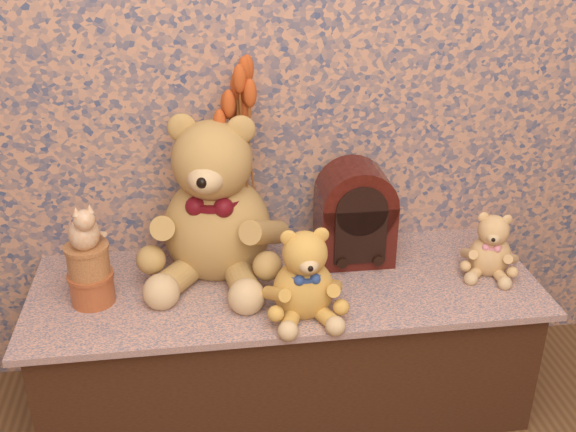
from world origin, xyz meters
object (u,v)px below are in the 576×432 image
(ceramic_vase, at_px, (243,233))
(cat_figurine, at_px, (83,224))
(teddy_small, at_px, (492,241))
(teddy_medium, at_px, (304,268))
(teddy_large, at_px, (215,189))
(cathedral_radio, at_px, (355,213))
(biscuit_tin_lower, at_px, (92,288))

(ceramic_vase, bearing_deg, cat_figurine, -159.14)
(ceramic_vase, relative_size, cat_figurine, 1.46)
(teddy_small, xyz_separation_m, cat_figurine, (-1.15, -0.01, 0.14))
(teddy_medium, relative_size, cat_figurine, 2.02)
(teddy_small, relative_size, ceramic_vase, 1.06)
(teddy_medium, bearing_deg, cat_figurine, 165.16)
(teddy_large, height_order, teddy_small, teddy_large)
(cat_figurine, bearing_deg, ceramic_vase, 0.27)
(teddy_small, relative_size, cat_figurine, 1.54)
(teddy_medium, distance_m, cathedral_radio, 0.33)
(teddy_small, bearing_deg, cat_figurine, -156.71)
(teddy_medium, bearing_deg, teddy_small, 10.93)
(teddy_small, distance_m, cathedral_radio, 0.41)
(teddy_large, height_order, biscuit_tin_lower, teddy_large)
(teddy_large, distance_m, teddy_medium, 0.36)
(teddy_small, distance_m, ceramic_vase, 0.74)
(teddy_medium, xyz_separation_m, teddy_small, (0.58, 0.13, -0.03))
(biscuit_tin_lower, bearing_deg, teddy_large, 21.05)
(cathedral_radio, bearing_deg, teddy_medium, -125.92)
(cathedral_radio, relative_size, cat_figurine, 2.31)
(teddy_medium, relative_size, ceramic_vase, 1.39)
(cathedral_radio, bearing_deg, teddy_small, -18.93)
(teddy_large, distance_m, cathedral_radio, 0.43)
(teddy_medium, bearing_deg, cathedral_radio, 51.46)
(teddy_large, xyz_separation_m, teddy_small, (0.79, -0.13, -0.16))
(teddy_small, bearing_deg, cathedral_radio, -176.44)
(cathedral_radio, bearing_deg, teddy_large, -178.86)
(teddy_small, bearing_deg, ceramic_vase, -169.36)
(teddy_large, distance_m, teddy_small, 0.82)
(teddy_large, bearing_deg, teddy_small, 4.50)
(ceramic_vase, bearing_deg, teddy_medium, -64.45)
(teddy_small, xyz_separation_m, biscuit_tin_lower, (-1.15, -0.01, -0.06))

